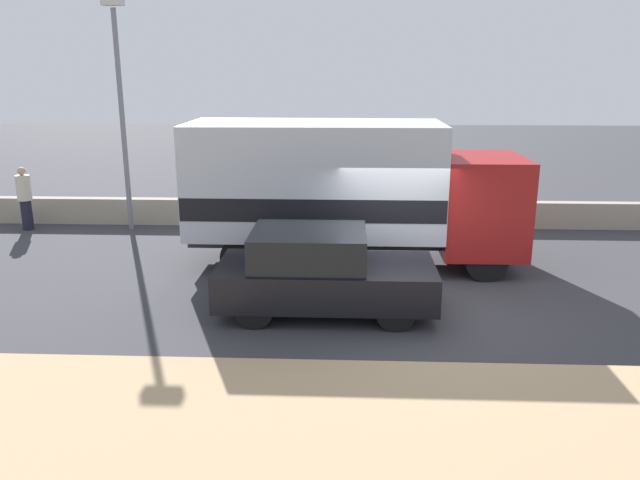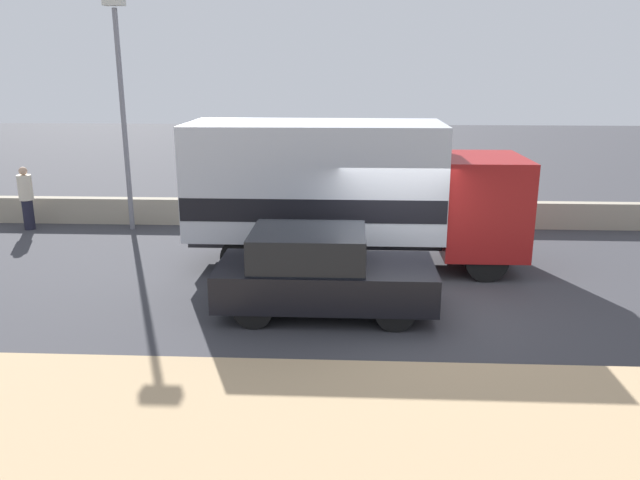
{
  "view_description": "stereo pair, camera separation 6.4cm",
  "coord_description": "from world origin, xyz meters",
  "px_view_note": "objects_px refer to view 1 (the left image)",
  "views": [
    {
      "loc": [
        -1.08,
        -11.64,
        4.51
      ],
      "look_at": [
        -1.64,
        0.98,
        1.0
      ],
      "focal_mm": 35.0,
      "sensor_mm": 36.0,
      "label": 1
    },
    {
      "loc": [
        -1.02,
        -11.64,
        4.51
      ],
      "look_at": [
        -1.64,
        0.98,
        1.0
      ],
      "focal_mm": 35.0,
      "sensor_mm": 36.0,
      "label": 2
    }
  ],
  "objects_px": {
    "box_truck": "(344,189)",
    "pedestrian": "(25,197)",
    "car_hatchback": "(321,272)",
    "street_lamp": "(121,99)"
  },
  "relations": [
    {
      "from": "box_truck",
      "to": "pedestrian",
      "type": "relative_size",
      "value": 4.19
    },
    {
      "from": "street_lamp",
      "to": "pedestrian",
      "type": "bearing_deg",
      "value": -176.44
    },
    {
      "from": "street_lamp",
      "to": "car_hatchback",
      "type": "xyz_separation_m",
      "value": [
        5.75,
        -6.08,
        -2.88
      ]
    },
    {
      "from": "car_hatchback",
      "to": "pedestrian",
      "type": "distance_m",
      "value": 10.51
    },
    {
      "from": "car_hatchback",
      "to": "pedestrian",
      "type": "xyz_separation_m",
      "value": [
        -8.69,
        5.9,
        0.14
      ]
    },
    {
      "from": "street_lamp",
      "to": "box_truck",
      "type": "relative_size",
      "value": 0.83
    },
    {
      "from": "street_lamp",
      "to": "box_truck",
      "type": "height_order",
      "value": "street_lamp"
    },
    {
      "from": "box_truck",
      "to": "car_hatchback",
      "type": "xyz_separation_m",
      "value": [
        -0.4,
        -3.02,
        -1.02
      ]
    },
    {
      "from": "street_lamp",
      "to": "car_hatchback",
      "type": "height_order",
      "value": "street_lamp"
    },
    {
      "from": "street_lamp",
      "to": "pedestrian",
      "type": "xyz_separation_m",
      "value": [
        -2.94,
        -0.18,
        -2.74
      ]
    }
  ]
}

